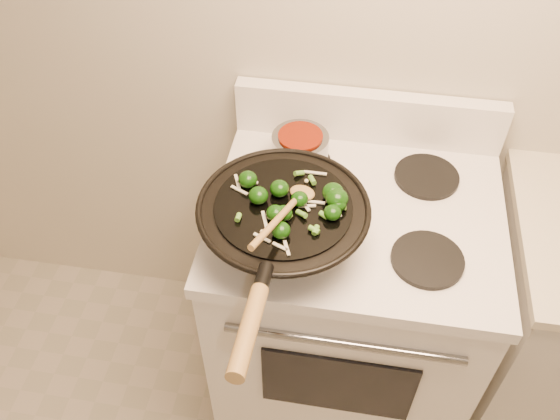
# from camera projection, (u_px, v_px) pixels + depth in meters

# --- Properties ---
(stove) EXTENTS (0.78, 0.67, 1.08)m
(stove) POSITION_uv_depth(u_px,v_px,m) (345.00, 304.00, 1.91)
(stove) COLOR white
(stove) RESTS_ON ground
(wok) EXTENTS (0.42, 0.69, 0.20)m
(wok) POSITION_uv_depth(u_px,v_px,m) (283.00, 223.00, 1.44)
(wok) COLOR black
(wok) RESTS_ON stove
(stirfry) EXTENTS (0.29, 0.28, 0.05)m
(stirfry) POSITION_uv_depth(u_px,v_px,m) (299.00, 201.00, 1.39)
(stirfry) COLOR #0E3408
(stirfry) RESTS_ON wok
(wooden_spoon) EXTENTS (0.12, 0.28, 0.08)m
(wooden_spoon) POSITION_uv_depth(u_px,v_px,m) (289.00, 207.00, 1.36)
(wooden_spoon) COLOR olive
(wooden_spoon) RESTS_ON wok
(saucepan) EXTENTS (0.16, 0.26, 0.09)m
(saucepan) POSITION_uv_depth(u_px,v_px,m) (300.00, 149.00, 1.66)
(saucepan) COLOR gray
(saucepan) RESTS_ON stove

